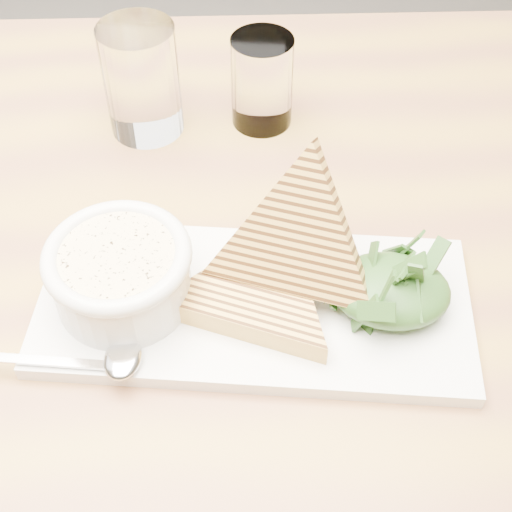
# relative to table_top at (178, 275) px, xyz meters

# --- Properties ---
(floor) EXTENTS (6.00, 6.00, 0.00)m
(floor) POSITION_rel_table_top_xyz_m (-0.11, 0.05, -0.72)
(floor) COLOR slate
(floor) RESTS_ON ground
(table_top) EXTENTS (1.38, 1.01, 0.04)m
(table_top) POSITION_rel_table_top_xyz_m (0.00, 0.00, 0.00)
(table_top) COLOR #A27935
(table_top) RESTS_ON ground
(platter) EXTENTS (0.38, 0.17, 0.01)m
(platter) POSITION_rel_table_top_xyz_m (0.08, -0.05, 0.03)
(platter) COLOR white
(platter) RESTS_ON table_top
(soup_bowl) EXTENTS (0.12, 0.12, 0.05)m
(soup_bowl) POSITION_rel_table_top_xyz_m (-0.03, -0.06, 0.06)
(soup_bowl) COLOR white
(soup_bowl) RESTS_ON platter
(soup) EXTENTS (0.10, 0.10, 0.01)m
(soup) POSITION_rel_table_top_xyz_m (-0.03, -0.06, 0.09)
(soup) COLOR beige
(soup) RESTS_ON soup_bowl
(bowl_rim) EXTENTS (0.12, 0.12, 0.01)m
(bowl_rim) POSITION_rel_table_top_xyz_m (-0.03, -0.06, 0.09)
(bowl_rim) COLOR white
(bowl_rim) RESTS_ON soup_bowl
(sandwich_flat) EXTENTS (0.21, 0.21, 0.02)m
(sandwich_flat) POSITION_rel_table_top_xyz_m (0.08, -0.05, 0.05)
(sandwich_flat) COLOR gold
(sandwich_flat) RESTS_ON platter
(sandwich_lean) EXTENTS (0.20, 0.20, 0.20)m
(sandwich_lean) POSITION_rel_table_top_xyz_m (0.11, -0.03, 0.09)
(sandwich_lean) COLOR gold
(sandwich_lean) RESTS_ON sandwich_flat
(salad_base) EXTENTS (0.10, 0.08, 0.04)m
(salad_base) POSITION_rel_table_top_xyz_m (0.19, -0.05, 0.05)
(salad_base) COLOR #1C3B13
(salad_base) RESTS_ON platter
(arugula_pile) EXTENTS (0.11, 0.10, 0.05)m
(arugula_pile) POSITION_rel_table_top_xyz_m (0.19, -0.05, 0.06)
(arugula_pile) COLOR #325B23
(arugula_pile) RESTS_ON platter
(spoon_bowl) EXTENTS (0.03, 0.04, 0.01)m
(spoon_bowl) POSITION_rel_table_top_xyz_m (-0.02, -0.12, 0.04)
(spoon_bowl) COLOR silver
(spoon_bowl) RESTS_ON platter
(spoon_handle) EXTENTS (0.10, 0.01, 0.00)m
(spoon_handle) POSITION_rel_table_top_xyz_m (-0.09, -0.13, 0.04)
(spoon_handle) COLOR silver
(spoon_handle) RESTS_ON platter
(glass_near) EXTENTS (0.08, 0.08, 0.12)m
(glass_near) POSITION_rel_table_top_xyz_m (-0.06, 0.19, 0.08)
(glass_near) COLOR white
(glass_near) RESTS_ON table_top
(glass_far) EXTENTS (0.07, 0.07, 0.10)m
(glass_far) POSITION_rel_table_top_xyz_m (0.06, 0.22, 0.07)
(glass_far) COLOR white
(glass_far) RESTS_ON table_top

